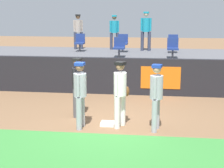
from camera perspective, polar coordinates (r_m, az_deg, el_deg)
ground_plane at (r=10.46m, az=-1.19°, el=-6.42°), size 60.00×60.00×0.00m
grass_foreground_strip at (r=8.41m, az=-3.42°, el=-11.21°), size 18.00×2.80×0.01m
first_base at (r=10.36m, az=-0.69°, el=-6.37°), size 0.40×0.40×0.08m
player_fielder_home at (r=9.95m, az=1.35°, el=-0.92°), size 0.51×0.52×1.87m
player_runner_visitor at (r=9.88m, az=-5.12°, el=-1.05°), size 0.38×0.52×1.87m
player_coach_visitor at (r=9.72m, az=7.11°, el=-1.41°), size 0.41×0.51×1.84m
player_umpire at (r=11.00m, az=-5.53°, el=0.18°), size 0.42×0.50×1.83m
field_wall at (r=13.83m, az=1.04°, el=1.27°), size 18.00×0.26×1.42m
bleacher_platform at (r=16.36m, az=1.97°, el=2.68°), size 18.00×4.80×1.25m
seat_front_right at (r=15.04m, az=9.71°, el=5.88°), size 0.46×0.44×0.84m
seat_front_center at (r=15.11m, az=1.16°, el=6.08°), size 0.48×0.44×0.84m
seat_back_right at (r=16.84m, az=9.76°, el=6.54°), size 0.45×0.44×0.84m
seat_back_center at (r=16.89m, az=1.73°, el=6.73°), size 0.47×0.44×0.84m
seat_back_left at (r=17.21m, az=-5.17°, el=6.79°), size 0.45×0.44×0.84m
spectator_hooded at (r=17.86m, az=0.37°, el=8.69°), size 0.48×0.34×1.70m
spectator_capped at (r=18.15m, az=-5.44°, el=8.74°), size 0.46×0.42×1.73m
spectator_casual at (r=17.41m, az=5.46°, el=8.88°), size 0.53×0.38×1.88m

